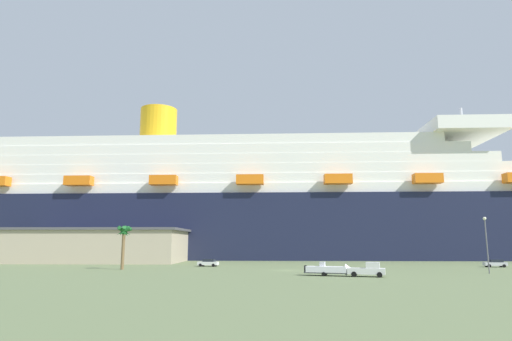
% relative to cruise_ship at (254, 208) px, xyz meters
% --- Properties ---
extents(ground_plane, '(600.00, 600.00, 0.00)m').
position_rel_cruise_ship_xyz_m(ground_plane, '(11.55, -29.04, -16.52)').
color(ground_plane, '#66754C').
extents(cruise_ship, '(262.57, 44.86, 55.76)m').
position_rel_cruise_ship_xyz_m(cruise_ship, '(0.00, 0.00, 0.00)').
color(cruise_ship, '#191E38').
rests_on(cruise_ship, ground_plane).
extents(terminal_building, '(46.86, 30.71, 8.83)m').
position_rel_cruise_ship_xyz_m(terminal_building, '(-38.77, -27.44, -12.08)').
color(terminal_building, '#B7A88C').
rests_on(terminal_building, ground_plane).
extents(pickup_truck, '(5.91, 3.24, 2.20)m').
position_rel_cruise_ship_xyz_m(pickup_truck, '(24.18, -72.85, -15.48)').
color(pickup_truck, white).
rests_on(pickup_truck, ground_plane).
extents(small_boat_on_trailer, '(8.72, 3.50, 2.15)m').
position_rel_cruise_ship_xyz_m(small_boat_on_trailer, '(18.69, -71.59, -15.56)').
color(small_boat_on_trailer, '#595960').
rests_on(small_boat_on_trailer, ground_plane).
extents(palm_tree, '(3.00, 3.03, 8.50)m').
position_rel_cruise_ship_xyz_m(palm_tree, '(-20.38, -58.74, -9.92)').
color(palm_tree, brown).
rests_on(palm_tree, ground_plane).
extents(street_lamp, '(0.56, 0.56, 9.53)m').
position_rel_cruise_ship_xyz_m(street_lamp, '(45.71, -64.25, -10.47)').
color(street_lamp, slate).
rests_on(street_lamp, ground_plane).
extents(parked_car_silver_sedan, '(4.54, 2.28, 1.58)m').
position_rel_cruise_ship_xyz_m(parked_car_silver_sedan, '(55.65, -44.34, -15.69)').
color(parked_car_silver_sedan, silver).
rests_on(parked_car_silver_sedan, ground_plane).
extents(parked_car_white_van, '(4.59, 2.51, 1.58)m').
position_rel_cruise_ship_xyz_m(parked_car_white_van, '(-5.75, -46.89, -15.69)').
color(parked_car_white_van, white).
rests_on(parked_car_white_van, ground_plane).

